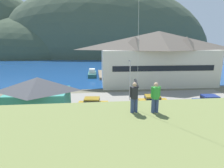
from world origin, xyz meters
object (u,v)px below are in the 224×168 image
object	(u,v)px
wharf_dock	(104,74)
moored_boat_outer_mooring	(116,73)
harbor_lodge	(158,57)
parked_car_back_row_right	(93,104)
parked_car_lone_by_shed	(158,116)
parked_car_mid_row_near	(196,114)
person_kite_flyer	(134,96)
parked_car_front_row_red	(209,101)
moored_boat_wharfside	(92,74)
parked_car_mid_row_center	(71,126)
parking_light_pole	(130,77)
storage_shed_near_lot	(39,98)
person_companion	(155,97)
parked_car_corner_spot	(153,101)

from	to	relation	value
wharf_dock	moored_boat_outer_mooring	world-z (taller)	moored_boat_outer_mooring
harbor_lodge	parked_car_back_row_right	world-z (taller)	harbor_lodge
parked_car_lone_by_shed	wharf_dock	bearing A→B (deg)	97.87
parked_car_back_row_right	parked_car_lone_by_shed	bearing A→B (deg)	-33.83
moored_boat_outer_mooring	parked_car_mid_row_near	distance (m)	32.10
parked_car_mid_row_near	person_kite_flyer	size ratio (longest dim) A/B	2.27
parked_car_front_row_red	moored_boat_wharfside	bearing A→B (deg)	122.82
parked_car_back_row_right	parked_car_mid_row_center	distance (m)	7.05
parking_light_pole	parked_car_back_row_right	bearing A→B (deg)	-143.78
storage_shed_near_lot	wharf_dock	size ratio (longest dim) A/B	0.62
person_kite_flyer	parked_car_lone_by_shed	bearing A→B (deg)	62.00
person_companion	parked_car_mid_row_near	bearing A→B (deg)	49.11
storage_shed_near_lot	parked_car_mid_row_center	bearing A→B (deg)	-46.69
moored_boat_wharfside	parked_car_back_row_right	bearing A→B (deg)	-89.65
wharf_dock	moored_boat_wharfside	size ratio (longest dim) A/B	1.81
parked_car_corner_spot	parked_car_front_row_red	distance (m)	8.20
moored_boat_outer_mooring	parked_car_lone_by_shed	xyz separation A→B (m)	(0.91, -31.86, 0.34)
harbor_lodge	parking_light_pole	size ratio (longest dim) A/B	4.01
parked_car_back_row_right	harbor_lodge	bearing A→B (deg)	46.04
storage_shed_near_lot	parked_car_front_row_red	distance (m)	23.65
person_kite_flyer	person_companion	world-z (taller)	person_kite_flyer
parking_light_pole	parked_car_front_row_red	bearing A→B (deg)	-24.68
moored_boat_outer_mooring	parking_light_pole	xyz separation A→B (m)	(-0.62, -22.25, 3.18)
wharf_dock	parked_car_corner_spot	distance (m)	26.83
parking_light_pole	storage_shed_near_lot	bearing A→B (deg)	-152.57
harbor_lodge	parked_car_corner_spot	xyz separation A→B (m)	(-5.61, -14.62, -5.13)
wharf_dock	moored_boat_outer_mooring	size ratio (longest dim) A/B	1.73
moored_boat_wharfside	parked_car_corner_spot	world-z (taller)	moored_boat_wharfside
parked_car_front_row_red	parked_car_corner_spot	bearing A→B (deg)	174.15
moored_boat_outer_mooring	person_kite_flyer	world-z (taller)	person_kite_flyer
wharf_dock	parked_car_lone_by_shed	xyz separation A→B (m)	(4.38, -31.71, 0.71)
wharf_dock	parked_car_back_row_right	size ratio (longest dim) A/B	2.84
wharf_dock	parked_car_corner_spot	size ratio (longest dim) A/B	2.88
storage_shed_near_lot	parked_car_mid_row_center	xyz separation A→B (m)	(4.32, -4.58, -1.74)
parked_car_corner_spot	parked_car_mid_row_near	xyz separation A→B (m)	(3.66, -5.18, 0.00)
parked_car_front_row_red	parked_car_mid_row_center	world-z (taller)	same
harbor_lodge	parked_car_front_row_red	world-z (taller)	harbor_lodge
storage_shed_near_lot	moored_boat_wharfside	xyz separation A→B (m)	(6.40, 28.16, -2.08)
parked_car_corner_spot	parked_car_lone_by_shed	distance (m)	5.58
harbor_lodge	moored_boat_outer_mooring	distance (m)	15.09
parked_car_front_row_red	storage_shed_near_lot	bearing A→B (deg)	-176.12
parked_car_mid_row_near	parked_car_back_row_right	world-z (taller)	same
parked_car_back_row_right	moored_boat_outer_mooring	bearing A→B (deg)	75.85
parked_car_corner_spot	parked_car_front_row_red	world-z (taller)	same
parked_car_back_row_right	person_companion	world-z (taller)	person_companion
parked_car_corner_spot	moored_boat_outer_mooring	bearing A→B (deg)	94.48
parked_car_back_row_right	parking_light_pole	xyz separation A→B (m)	(6.12, 4.48, 2.83)
parked_car_mid_row_near	parked_car_back_row_right	bearing A→B (deg)	158.75
moored_boat_wharfside	person_companion	bearing A→B (deg)	-84.79
parked_car_front_row_red	person_kite_flyer	distance (m)	21.26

